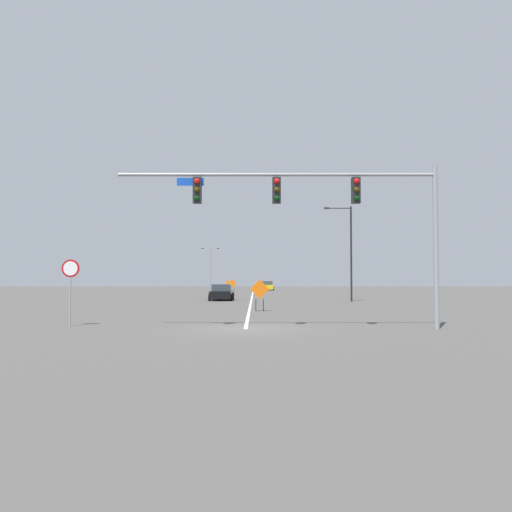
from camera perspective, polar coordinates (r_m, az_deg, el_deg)
ground at (r=20.89m, az=-1.37°, el=-8.07°), size 192.18×192.18×0.00m
road_centre_stripe at (r=74.19m, az=-0.52°, el=-3.95°), size 0.16×106.77×0.01m
traffic_signal_assembly at (r=21.14m, az=6.79°, el=5.99°), size 12.96×0.44×6.60m
stop_sign at (r=23.34m, az=-20.01°, el=-2.43°), size 0.76×0.07×2.83m
street_lamp_mid_right at (r=44.82m, az=10.03°, el=0.83°), size 2.39×0.24×8.15m
street_lamp_near_right at (r=93.63m, az=-5.27°, el=-0.90°), size 3.23×0.24×7.43m
construction_sign_median_far at (r=57.11m, az=-3.19°, el=-3.34°), size 1.13×0.13×1.75m
construction_sign_left_shoulder at (r=66.38m, az=-2.82°, el=-3.14°), size 1.07×0.23×1.83m
construction_sign_right_shoulder at (r=31.57m, az=0.21°, el=-3.88°), size 1.19×0.22×1.95m
construction_sign_left_lane at (r=59.46m, az=-3.29°, el=-3.29°), size 1.08×0.26×1.75m
car_yellow_approaching at (r=82.38m, az=1.06°, el=-3.33°), size 2.06×3.90×1.45m
car_black_far at (r=46.83m, az=-4.01°, el=-4.08°), size 2.11×4.14×1.44m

